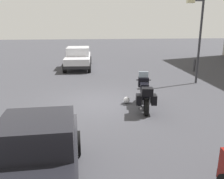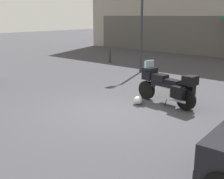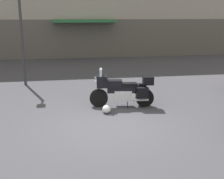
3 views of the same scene
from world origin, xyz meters
name	(u,v)px [view 2 (image 2 of 3)]	position (x,y,z in m)	size (l,w,h in m)	color
ground_plane	(109,112)	(0.00, 0.00, 0.00)	(80.00, 80.00, 0.00)	#38383D
motorcycle	(167,86)	(0.91, 1.78, 0.62)	(2.26, 0.89, 1.36)	black
helmet	(138,100)	(0.23, 1.16, 0.14)	(0.28, 0.28, 0.28)	silver
streetlamp_curbside	(140,16)	(-2.90, 5.54, 2.79)	(0.28, 0.94, 4.56)	#2D2D33
bollard_curbside	(110,55)	(-6.20, 7.05, 0.48)	(0.16, 0.16, 0.90)	#333338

